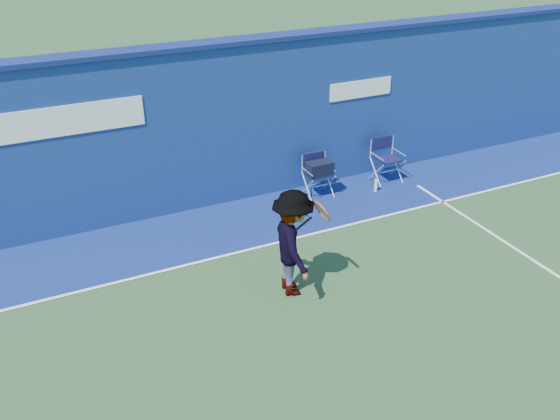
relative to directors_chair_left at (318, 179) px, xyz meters
name	(u,v)px	position (x,y,z in m)	size (l,w,h in m)	color
ground	(319,382)	(-2.43, -4.52, -0.36)	(80.00, 80.00, 0.00)	#284B28
stadium_wall	(184,130)	(-2.44, 0.68, 1.19)	(24.00, 0.50, 3.08)	navy
out_of_bounds_strip	(210,231)	(-2.43, -0.42, -0.36)	(24.00, 1.80, 0.01)	navy
court_lines	(298,351)	(-2.43, -3.92, -0.35)	(24.00, 12.00, 0.01)	white
directors_chair_left	(318,179)	(0.00, 0.00, 0.00)	(0.51, 0.47, 0.86)	silver
directors_chair_right	(386,168)	(1.61, -0.01, -0.08)	(0.54, 0.49, 0.91)	silver
water_bottle	(376,185)	(1.15, -0.35, -0.23)	(0.07, 0.07, 0.26)	silver
tennis_player	(293,243)	(-1.88, -2.66, 0.48)	(0.91, 1.17, 1.68)	#EA4738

